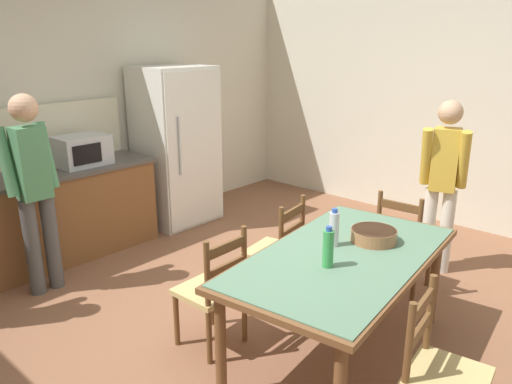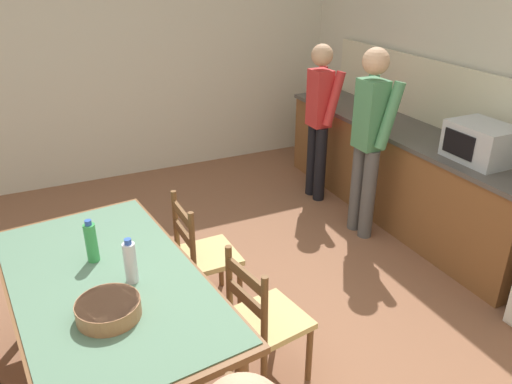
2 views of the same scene
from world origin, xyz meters
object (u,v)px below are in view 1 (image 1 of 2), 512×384
at_px(microwave, 82,150).
at_px(person_at_counter, 34,185).
at_px(refrigerator, 177,146).
at_px(chair_head_end, 403,242).
at_px(chair_side_far_left, 214,290).
at_px(chair_side_far_right, 278,251).
at_px(person_by_table, 443,179).
at_px(dining_table, 343,265).
at_px(bottle_off_centre, 334,228).
at_px(serving_bowl, 374,235).
at_px(chair_side_near_left, 440,373).
at_px(bottle_near_centre, 328,248).

height_order(microwave, person_at_counter, person_at_counter).
xyz_separation_m(refrigerator, chair_head_end, (0.19, -2.83, -0.48)).
distance_m(chair_side_far_left, chair_side_far_right, 0.83).
bearing_deg(person_by_table, chair_side_far_left, -33.66).
bearing_deg(dining_table, bottle_off_centre, 60.14).
distance_m(serving_bowl, chair_head_end, 0.97).
bearing_deg(dining_table, chair_side_near_left, -111.12).
relative_size(bottle_near_centre, chair_head_end, 0.30).
height_order(chair_head_end, person_at_counter, person_at_counter).
bearing_deg(person_by_table, chair_side_far_right, -45.21).
bearing_deg(microwave, chair_side_far_right, -76.78).
relative_size(chair_side_far_left, chair_side_far_right, 1.00).
xyz_separation_m(chair_side_far_right, person_at_counter, (-1.25, 1.64, 0.53)).
height_order(microwave, person_by_table, person_by_table).
xyz_separation_m(bottle_off_centre, chair_side_far_left, (-0.58, 0.60, -0.46)).
bearing_deg(chair_side_far_left, refrigerator, -125.43).
distance_m(dining_table, chair_side_near_left, 0.93).
bearing_deg(person_by_table, bottle_near_centre, -14.48).
relative_size(refrigerator, chair_side_far_left, 2.03).
xyz_separation_m(refrigerator, microwave, (-1.20, 0.02, 0.15)).
distance_m(bottle_near_centre, chair_side_near_left, 0.93).
bearing_deg(bottle_off_centre, chair_side_near_left, -112.41).
height_order(bottle_off_centre, chair_side_far_right, bottle_off_centre).
bearing_deg(chair_side_near_left, person_at_counter, 92.61).
relative_size(microwave, chair_side_near_left, 0.55).
bearing_deg(chair_head_end, bottle_off_centre, 87.18).
xyz_separation_m(refrigerator, chair_side_near_left, (-1.33, -3.80, -0.48)).
bearing_deg(chair_side_near_left, serving_bowl, 42.92).
distance_m(dining_table, bottle_off_centre, 0.26).
bearing_deg(person_at_counter, bottle_off_centre, -156.67).
distance_m(refrigerator, chair_side_far_left, 2.74).
xyz_separation_m(dining_table, person_by_table, (1.76, 0.06, 0.22)).
xyz_separation_m(dining_table, serving_bowl, (0.33, -0.04, 0.13)).
relative_size(bottle_near_centre, person_by_table, 0.17).
bearing_deg(bottle_off_centre, bottle_near_centre, -152.28).
bearing_deg(bottle_near_centre, chair_head_end, 6.63).
xyz_separation_m(bottle_off_centre, serving_bowl, (0.25, -0.17, -0.07)).
relative_size(microwave, serving_bowl, 1.56).
xyz_separation_m(chair_head_end, chair_side_far_left, (-1.71, 0.60, 0.00)).
bearing_deg(chair_side_far_left, dining_table, 123.13).
height_order(person_at_counter, person_by_table, person_at_counter).
distance_m(chair_side_near_left, person_by_table, 2.32).
distance_m(bottle_near_centre, bottle_off_centre, 0.34).
bearing_deg(bottle_off_centre, person_by_table, -2.38).
xyz_separation_m(microwave, bottle_near_centre, (-0.04, -3.01, -0.17)).
bearing_deg(chair_head_end, chair_side_near_left, 119.42).
relative_size(refrigerator, bottle_near_centre, 6.84).
xyz_separation_m(microwave, serving_bowl, (0.51, -3.02, -0.24)).
xyz_separation_m(chair_side_far_left, person_at_counter, (-0.43, 1.73, 0.53)).
bearing_deg(bottle_off_centre, refrigerator, 71.73).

